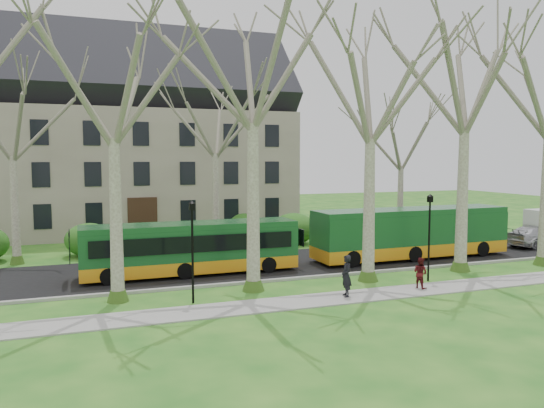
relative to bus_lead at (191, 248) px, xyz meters
The scene contains 14 objects.
ground 6.81m from the bus_lead, 41.63° to the right, with size 120.00×120.00×0.00m, color #1F621C.
sidewalk 8.64m from the bus_lead, 54.31° to the right, with size 70.00×2.00×0.06m, color gray.
road 5.29m from the bus_lead, 12.30° to the left, with size 80.00×8.00×0.06m, color black.
curb 5.93m from the bus_lead, 30.41° to the right, with size 80.00×0.25×0.14m, color #A5A39E.
building 20.69m from the bus_lead, 93.01° to the left, with size 26.50×12.20×16.00m.
tree_row_verge 8.50m from the bus_lead, 39.64° to the right, with size 49.00×7.00×14.00m.
tree_row_far 8.78m from the bus_lead, 61.09° to the left, with size 33.00×7.00×12.00m.
lamp_row 7.43m from the bus_lead, 47.47° to the right, with size 36.22×0.22×4.30m.
hedges 9.60m from the bus_lead, 88.19° to the left, with size 30.60×8.60×2.00m.
bus_lead is the anchor object (origin of this frame).
bus_follow 13.63m from the bus_lead, ahead, with size 12.62×2.63×3.16m, color #175124, non-canonical shape.
sedan 24.31m from the bus_lead, ahead, with size 2.00×4.93×1.43m, color #B5B4BA.
pedestrian_a 8.85m from the bus_lead, 51.05° to the right, with size 0.68×0.44×1.85m, color black.
pedestrian_b 11.70m from the bus_lead, 35.04° to the right, with size 0.71×0.55×1.46m, color #501215.
Camera 1 is at (-10.42, -23.05, 6.22)m, focal length 35.00 mm.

